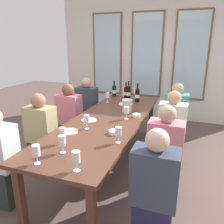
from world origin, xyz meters
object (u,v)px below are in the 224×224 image
Objects in this scene: seated_person_1 at (171,131)px; seated_person_5 at (154,194)px; wine_glass_1 at (63,133)px; wine_glass_2 at (124,90)px; wine_glass_8 at (36,151)px; white_plate_1 at (89,120)px; wine_glass_0 at (76,158)px; metal_pitcher at (127,106)px; seated_person_2 at (87,108)px; dining_table at (108,123)px; white_plate_0 at (69,132)px; wine_glass_9 at (118,132)px; wine_bottle_3 at (128,92)px; tasting_bowl_0 at (136,115)px; white_plate_2 at (126,104)px; wine_bottle_1 at (137,95)px; wine_bottle_2 at (126,92)px; wine_glass_4 at (134,91)px; seated_person_0 at (70,119)px; wine_glass_3 at (62,141)px; wine_glass_6 at (87,120)px; tasting_bowl_1 at (115,132)px; seated_person_3 at (175,117)px; wine_bottle_0 at (114,90)px; seated_person_7 at (164,156)px; wine_glass_5 at (108,96)px; seated_person_4 at (0,161)px; wine_glass_7 at (126,111)px; seated_person_6 at (42,136)px.

seated_person_1 and seated_person_5 have the same top height.
wine_glass_1 is 2.23m from wine_glass_2.
wine_glass_8 is 1.98m from seated_person_1.
white_plate_1 is 1.16× the size of wine_glass_0.
metal_pitcher is 1.09× the size of wine_glass_0.
seated_person_2 reaches higher than metal_pitcher.
white_plate_0 is at bearing -114.34° from dining_table.
wine_glass_9 is at bearing -78.59° from metal_pitcher.
wine_bottle_3 reaches higher than metal_pitcher.
wine_glass_0 is at bearing -47.37° from wine_glass_1.
white_plate_1 is 0.66m from tasting_bowl_0.
seated_person_2 is (-1.64, 0.64, 0.00)m from seated_person_1.
seated_person_5 is (0.81, -1.90, -0.22)m from white_plate_2.
wine_bottle_1 reaches higher than wine_bottle_2.
wine_glass_4 is 0.16× the size of seated_person_0.
wine_bottle_1 is 2.11m from wine_glass_3.
wine_glass_2 is at bearing 92.40° from wine_glass_6.
metal_pitcher is 0.63× the size of wine_bottle_2.
wine_glass_8 reaches higher than tasting_bowl_1.
seated_person_2 is at bearing -179.56° from seated_person_3.
wine_glass_6 reaches higher than white_plate_0.
wine_glass_0 and wine_glass_4 have the same top height.
tasting_bowl_1 is (0.62, -1.76, -0.09)m from wine_bottle_0.
seated_person_1 is at bearing -41.10° from wine_bottle_3.
seated_person_7 is (1.64, -1.43, 0.00)m from seated_person_2.
wine_glass_4 reaches higher than dining_table.
wine_bottle_1 reaches higher than wine_glass_5.
wine_glass_6 is at bearing -87.60° from wine_glass_2.
wine_bottle_1 is at bearing 75.60° from white_plate_0.
white_plate_1 is 1.16× the size of wine_glass_9.
wine_bottle_3 is 0.31× the size of seated_person_1.
wine_glass_9 is at bearing -75.87° from wine_bottle_2.
seated_person_3 reaches higher than wine_glass_4.
dining_table is 1.07m from wine_bottle_1.
seated_person_4 is at bearing -90.00° from seated_person_2.
dining_table is 16.40× the size of wine_glass_8.
wine_glass_7 is at bearing -15.40° from seated_person_0.
seated_person_6 is at bearing -110.35° from wine_glass_2.
wine_glass_1 is 2.22m from wine_glass_4.
white_plate_1 is 1.16× the size of wine_glass_3.
wine_glass_1 is 0.16× the size of seated_person_0.
seated_person_0 is (-1.19, 1.04, -0.33)m from wine_glass_9.
seated_person_5 is at bearing 12.83° from wine_glass_8.
white_plate_0 is (-0.26, -0.58, 0.07)m from dining_table.
tasting_bowl_0 reaches higher than white_plate_2.
wine_glass_4 is (-0.13, 0.29, -0.00)m from wine_bottle_1.
seated_person_0 reaches higher than wine_glass_4.
seated_person_2 is (-0.66, 1.91, -0.33)m from wine_glass_1.
white_plate_1 is 1.25m from wine_bottle_1.
metal_pitcher is 1.09× the size of wine_glass_7.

